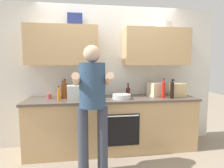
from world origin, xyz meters
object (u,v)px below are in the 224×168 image
(bottle_syrup, at_px, (63,91))
(bottle_water, at_px, (173,89))
(bottle_vinegar, at_px, (65,91))
(grocery_bag_produce, at_px, (73,93))
(cup_ceramic, at_px, (49,96))
(bottle_soda, at_px, (98,95))
(grocery_bag_bread, at_px, (178,90))
(bottle_hotsauce, at_px, (163,90))
(person_standing, at_px, (92,99))
(mixing_bowl, at_px, (121,96))
(grocery_bag_rice, at_px, (155,89))
(bottle_soy, at_px, (172,90))
(bottle_wine, at_px, (128,92))
(bottle_juice, at_px, (59,95))
(potted_herb, at_px, (95,88))

(bottle_syrup, height_order, bottle_water, bottle_syrup)
(bottle_vinegar, xyz_separation_m, grocery_bag_produce, (0.14, -0.15, -0.02))
(cup_ceramic, bearing_deg, bottle_soda, -16.65)
(grocery_bag_produce, height_order, grocery_bag_bread, grocery_bag_bread)
(cup_ceramic, bearing_deg, bottle_hotsauce, -6.39)
(person_standing, height_order, grocery_bag_produce, person_standing)
(bottle_hotsauce, distance_m, grocery_bag_bread, 0.31)
(mixing_bowl, bearing_deg, cup_ceramic, 171.35)
(bottle_syrup, relative_size, grocery_bag_produce, 1.23)
(bottle_soda, height_order, bottle_hotsauce, bottle_hotsauce)
(grocery_bag_bread, bearing_deg, grocery_bag_rice, 160.02)
(bottle_soy, distance_m, grocery_bag_produce, 1.62)
(bottle_wine, bearing_deg, bottle_hotsauce, -22.06)
(grocery_bag_bread, bearing_deg, bottle_water, 85.88)
(bottle_syrup, height_order, cup_ceramic, bottle_syrup)
(bottle_juice, distance_m, grocery_bag_produce, 0.22)
(potted_herb, bearing_deg, bottle_vinegar, -176.25)
(bottle_juice, relative_size, cup_ceramic, 2.77)
(grocery_bag_rice, bearing_deg, bottle_soy, -53.11)
(bottle_wine, bearing_deg, person_standing, -130.23)
(cup_ceramic, bearing_deg, person_standing, -48.47)
(bottle_wine, distance_m, mixing_bowl, 0.25)
(bottle_soda, distance_m, grocery_bag_produce, 0.39)
(mixing_bowl, bearing_deg, potted_herb, 157.11)
(person_standing, height_order, bottle_syrup, person_standing)
(bottle_syrup, relative_size, bottle_vinegar, 0.89)
(mixing_bowl, xyz_separation_m, grocery_bag_produce, (-0.78, -0.01, 0.08))
(bottle_hotsauce, bearing_deg, mixing_bowl, 177.40)
(bottle_soy, relative_size, bottle_syrup, 1.14)
(bottle_wine, distance_m, grocery_bag_rice, 0.49)
(bottle_wine, bearing_deg, grocery_bag_rice, -2.88)
(bottle_wine, distance_m, bottle_juice, 1.17)
(bottle_syrup, bearing_deg, grocery_bag_produce, -52.82)
(bottle_soda, xyz_separation_m, mixing_bowl, (0.40, 0.05, -0.04))
(mixing_bowl, bearing_deg, bottle_hotsauce, -2.60)
(grocery_bag_rice, bearing_deg, grocery_bag_bread, -19.98)
(grocery_bag_rice, bearing_deg, bottle_soda, -167.96)
(mixing_bowl, height_order, potted_herb, potted_herb)
(bottle_soy, relative_size, grocery_bag_bread, 1.35)
(bottle_hotsauce, distance_m, bottle_juice, 1.70)
(bottle_water, relative_size, mixing_bowl, 0.95)
(bottle_water, bearing_deg, grocery_bag_rice, -168.01)
(person_standing, bearing_deg, bottle_water, 28.64)
(bottle_soda, xyz_separation_m, grocery_bag_rice, (1.04, 0.22, 0.04))
(bottle_hotsauce, height_order, grocery_bag_rice, bottle_hotsauce)
(grocery_bag_bread, bearing_deg, bottle_vinegar, 176.68)
(bottle_wine, relative_size, potted_herb, 0.83)
(bottle_soda, relative_size, bottle_syrup, 0.73)
(bottle_soda, distance_m, bottle_water, 1.45)
(person_standing, bearing_deg, bottle_soy, 20.32)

